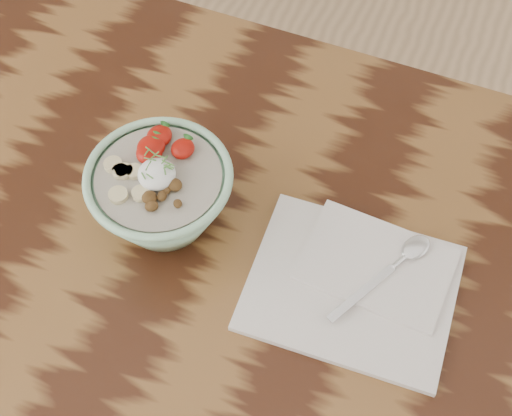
% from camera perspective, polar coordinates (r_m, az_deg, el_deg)
% --- Properties ---
extents(table, '(1.60, 0.90, 0.75)m').
position_cam_1_polar(table, '(0.97, 4.09, -10.82)').
color(table, '#35190D').
rests_on(table, ground).
extents(breakfast_bowl, '(0.18, 0.18, 0.12)m').
position_cam_1_polar(breakfast_bowl, '(0.91, -7.58, 1.21)').
color(breakfast_bowl, '#9BD1A8').
rests_on(breakfast_bowl, table).
extents(napkin, '(0.26, 0.22, 0.02)m').
position_cam_1_polar(napkin, '(0.91, 8.05, -5.93)').
color(napkin, silver).
rests_on(napkin, table).
extents(spoon, '(0.10, 0.16, 0.01)m').
position_cam_1_polar(spoon, '(0.92, 11.64, -3.98)').
color(spoon, silver).
rests_on(spoon, napkin).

